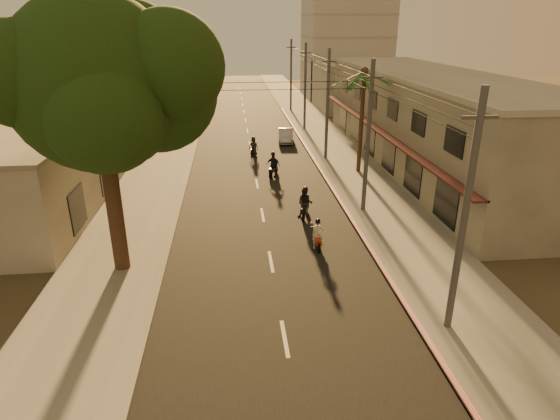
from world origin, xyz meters
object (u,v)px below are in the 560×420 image
Objects in this scene: palm_tree at (364,77)px; scooter_mid_b at (273,165)px; scooter_red at (317,235)px; parked_car at (286,136)px; scooter_far_a at (253,147)px; broadleaf_tree at (108,84)px; scooter_mid_a at (305,204)px.

palm_tree is 9.17m from scooter_mid_b.
palm_tree is 15.30m from scooter_red.
scooter_mid_b is 11.11m from parked_car.
scooter_far_a reaches higher than parked_car.
scooter_far_a is 0.43× the size of parked_car.
broadleaf_tree is 6.93× the size of scooter_far_a.
palm_tree is 4.90× the size of scooter_red.
parked_car is (1.03, 23.25, -0.07)m from scooter_red.
scooter_mid_a reaches higher than scooter_red.
palm_tree is 4.19× the size of scooter_mid_a.
parked_car is at bearing 113.09° from palm_tree.
scooter_mid_a is 14.54m from scooter_far_a.
palm_tree is at bearing -61.27° from parked_car.
parked_car is at bearing 87.29° from scooter_red.
parked_car is (3.37, 4.83, -0.14)m from scooter_far_a.
broadleaf_tree is at bearing -106.93° from parked_car.
scooter_red is 0.42× the size of parked_car.
scooter_mid_b is 1.10× the size of scooter_far_a.
scooter_red is at bearing -73.34° from scooter_mid_a.
broadleaf_tree reaches higher than scooter_mid_b.
parked_car is (-4.48, 10.51, -6.51)m from palm_tree.
scooter_far_a is at bearing 97.07° from scooter_red.
palm_tree reaches higher than scooter_mid_b.
palm_tree is 4.29× the size of scooter_mid_b.
scooter_far_a is at bearing 70.92° from broadleaf_tree.
palm_tree is 11.60m from scooter_far_a.
broadleaf_tree reaches higher than scooter_far_a.
broadleaf_tree is 22.06m from scooter_far_a.
scooter_mid_a is 1.02× the size of scooter_mid_b.
palm_tree is at bearing 66.44° from scooter_red.
scooter_far_a is (-2.33, 14.35, -0.10)m from scooter_mid_a.
scooter_red is 4.07m from scooter_mid_a.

